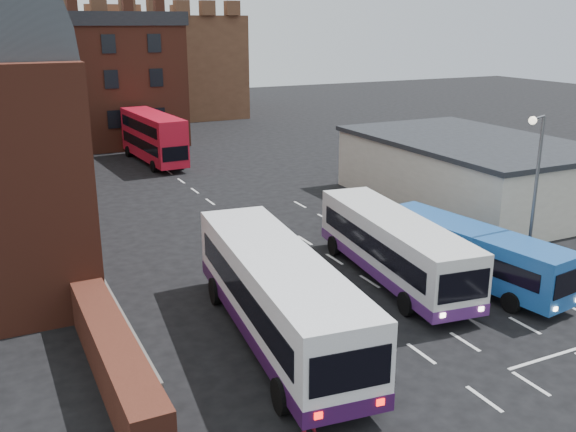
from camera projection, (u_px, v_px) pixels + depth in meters
name	position (u px, v px, depth m)	size (l,w,h in m)	color
ground	(408.00, 344.00, 23.61)	(180.00, 180.00, 0.00)	black
forecourt_wall	(115.00, 359.00, 20.75)	(1.20, 10.00, 1.80)	#602B1E
cream_building	(469.00, 171.00, 41.33)	(10.40, 16.40, 4.25)	beige
brick_terrace	(57.00, 88.00, 58.94)	(22.00, 10.00, 11.00)	brown
castle_keep	(135.00, 65.00, 81.03)	(22.00, 22.00, 12.00)	brown
bus_white_outbound	(278.00, 291.00, 23.33)	(4.19, 12.66, 3.39)	white
bus_white_inbound	(394.00, 243.00, 28.97)	(3.80, 11.17, 2.99)	silver
bus_blue	(472.00, 251.00, 28.71)	(3.51, 9.72, 2.59)	#1B519E
bus_red_double	(153.00, 137.00, 53.00)	(3.08, 10.43, 4.12)	red
street_lamp	(534.00, 183.00, 28.01)	(1.45, 0.77, 7.64)	#58595C
pedestrian_red	(309.00, 406.00, 18.29)	(0.64, 0.42, 1.74)	maroon
pedestrian_beige	(356.00, 389.00, 19.19)	(0.83, 0.65, 1.71)	#B4A88A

